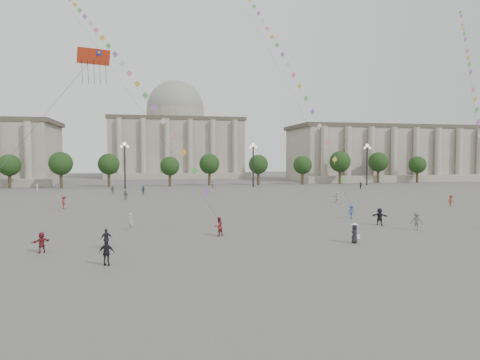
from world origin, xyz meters
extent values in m
plane|color=#504D4B|center=(0.00, 0.00, 0.00)|extent=(360.00, 360.00, 0.00)
cube|color=gray|center=(75.00, 95.00, 8.00)|extent=(80.00, 22.00, 16.00)
cube|color=#4C4538|center=(75.00, 95.00, 16.60)|extent=(81.60, 22.44, 1.20)
cube|color=gray|center=(75.00, 82.00, 1.00)|extent=(84.00, 4.00, 2.00)
cube|color=gray|center=(0.00, 130.00, 10.00)|extent=(46.00, 30.00, 20.00)
cube|color=#4C4538|center=(0.00, 130.00, 20.60)|extent=(46.92, 30.60, 1.20)
cube|color=gray|center=(0.00, 113.00, 1.00)|extent=(48.30, 4.00, 2.00)
cylinder|color=gray|center=(0.00, 130.00, 22.50)|extent=(21.00, 21.00, 5.00)
sphere|color=gray|center=(0.00, 130.00, 25.00)|extent=(21.00, 21.00, 21.00)
cylinder|color=#3A2D1D|center=(-42.00, 78.00, 1.76)|extent=(0.70, 0.70, 3.52)
sphere|color=black|center=(-42.00, 78.00, 5.44)|extent=(5.12, 5.12, 5.12)
cylinder|color=#3A2D1D|center=(-30.00, 78.00, 1.76)|extent=(0.70, 0.70, 3.52)
sphere|color=black|center=(-30.00, 78.00, 5.44)|extent=(5.12, 5.12, 5.12)
cylinder|color=#3A2D1D|center=(-18.00, 78.00, 1.76)|extent=(0.70, 0.70, 3.52)
sphere|color=black|center=(-18.00, 78.00, 5.44)|extent=(5.12, 5.12, 5.12)
cylinder|color=#3A2D1D|center=(-6.00, 78.00, 1.76)|extent=(0.70, 0.70, 3.52)
sphere|color=black|center=(-6.00, 78.00, 5.44)|extent=(5.12, 5.12, 5.12)
cylinder|color=#3A2D1D|center=(6.00, 78.00, 1.76)|extent=(0.70, 0.70, 3.52)
sphere|color=black|center=(6.00, 78.00, 5.44)|extent=(5.12, 5.12, 5.12)
cylinder|color=#3A2D1D|center=(18.00, 78.00, 1.76)|extent=(0.70, 0.70, 3.52)
sphere|color=black|center=(18.00, 78.00, 5.44)|extent=(5.12, 5.12, 5.12)
cylinder|color=#3A2D1D|center=(30.00, 78.00, 1.76)|extent=(0.70, 0.70, 3.52)
sphere|color=black|center=(30.00, 78.00, 5.44)|extent=(5.12, 5.12, 5.12)
cylinder|color=#3A2D1D|center=(42.00, 78.00, 1.76)|extent=(0.70, 0.70, 3.52)
sphere|color=black|center=(42.00, 78.00, 5.44)|extent=(5.12, 5.12, 5.12)
cylinder|color=#3A2D1D|center=(54.00, 78.00, 1.76)|extent=(0.70, 0.70, 3.52)
sphere|color=black|center=(54.00, 78.00, 5.44)|extent=(5.12, 5.12, 5.12)
cylinder|color=#3A2D1D|center=(66.00, 78.00, 1.76)|extent=(0.70, 0.70, 3.52)
sphere|color=black|center=(66.00, 78.00, 5.44)|extent=(5.12, 5.12, 5.12)
cylinder|color=#262628|center=(-15.00, 70.00, 5.00)|extent=(0.36, 0.36, 10.00)
sphere|color=#FFE5B2|center=(-15.00, 70.00, 10.20)|extent=(0.90, 0.90, 0.90)
sphere|color=#FFE5B2|center=(-15.70, 70.00, 9.60)|extent=(0.60, 0.60, 0.60)
sphere|color=#FFE5B2|center=(-14.30, 70.00, 9.60)|extent=(0.60, 0.60, 0.60)
cylinder|color=#262628|center=(15.00, 70.00, 5.00)|extent=(0.36, 0.36, 10.00)
sphere|color=#FFE5B2|center=(15.00, 70.00, 10.20)|extent=(0.90, 0.90, 0.90)
sphere|color=#FFE5B2|center=(14.30, 70.00, 9.60)|extent=(0.60, 0.60, 0.60)
sphere|color=#FFE5B2|center=(15.70, 70.00, 9.60)|extent=(0.60, 0.60, 0.60)
cylinder|color=#262628|center=(45.00, 70.00, 5.00)|extent=(0.36, 0.36, 10.00)
sphere|color=#FFE5B2|center=(45.00, 70.00, 10.20)|extent=(0.90, 0.90, 0.90)
sphere|color=#FFE5B2|center=(44.30, 70.00, 9.60)|extent=(0.60, 0.60, 0.60)
sphere|color=#FFE5B2|center=(45.70, 70.00, 9.60)|extent=(0.60, 0.60, 0.60)
imported|color=#355979|center=(-10.71, 53.55, 0.88)|extent=(1.10, 0.89, 1.75)
imported|color=black|center=(14.24, 10.37, 0.91)|extent=(1.65, 1.48, 1.82)
imported|color=#B7B6B2|center=(4.86, 67.51, 0.87)|extent=(1.47, 1.55, 1.75)
imported|color=slate|center=(16.18, 6.83, 0.90)|extent=(1.34, 1.12, 1.80)
imported|color=silver|center=(19.27, 31.77, 0.93)|extent=(1.77, 1.29, 1.85)
imported|color=brown|center=(33.67, 24.22, 0.84)|extent=(1.21, 0.87, 1.68)
imported|color=black|center=(37.45, 58.87, 0.76)|extent=(1.27, 1.35, 1.52)
imported|color=silver|center=(-31.55, 61.44, 0.89)|extent=(0.63, 0.76, 1.77)
imported|color=slate|center=(-13.48, 44.17, 0.83)|extent=(1.36, 1.48, 1.65)
imported|color=#BBBBB6|center=(-11.27, 12.70, 0.84)|extent=(0.72, 0.71, 1.68)
imported|color=#5C5C61|center=(-16.60, 56.04, 0.84)|extent=(1.04, 0.56, 1.69)
imported|color=maroon|center=(-21.13, 32.52, 0.91)|extent=(1.04, 1.34, 1.82)
imported|color=black|center=(-12.21, -1.30, 0.87)|extent=(1.07, 0.59, 1.74)
imported|color=maroon|center=(-17.37, 3.73, 0.77)|extent=(1.41, 1.25, 1.55)
imported|color=black|center=(-12.76, 4.26, 0.77)|extent=(0.98, 0.64, 1.55)
imported|color=maroon|center=(-3.30, 7.80, 0.86)|extent=(1.06, 1.01, 1.72)
imported|color=#38537F|center=(13.61, 15.54, 0.81)|extent=(1.15, 0.82, 1.61)
imported|color=black|center=(7.26, 2.23, 0.78)|extent=(0.90, 0.88, 1.56)
cone|color=white|center=(7.26, 2.23, 1.62)|extent=(0.52, 0.52, 0.14)
cylinder|color=white|center=(7.26, 2.23, 1.56)|extent=(0.60, 0.60, 0.02)
cube|color=white|center=(7.51, 2.08, 0.55)|extent=(0.22, 0.10, 0.35)
cube|color=red|center=(-13.12, 1.37, 14.17)|extent=(2.26, 1.14, 1.02)
cube|color=#198A36|center=(-13.47, 1.33, 14.42)|extent=(0.39, 0.29, 0.34)
cube|color=#202FB0|center=(-12.77, 1.33, 14.42)|extent=(0.39, 0.29, 0.34)
sphere|color=gold|center=(-13.47, 1.29, 14.42)|extent=(0.20, 0.20, 0.20)
sphere|color=gold|center=(-12.77, 1.29, 14.42)|extent=(0.20, 0.20, 0.20)
cylinder|color=#3F3F3F|center=(-17.26, -1.55, 7.89)|extent=(0.02, 0.02, 16.14)
cylinder|color=#3F3F3F|center=(-15.82, 30.05, 21.39)|extent=(0.02, 0.02, 64.73)
cube|color=#A05DBB|center=(-4.23, 9.45, 3.92)|extent=(0.76, 0.25, 0.76)
cube|color=#58B654|center=(-5.15, 11.10, 5.85)|extent=(0.76, 0.25, 0.76)
cube|color=gold|center=(-6.08, 12.74, 7.64)|extent=(0.76, 0.25, 0.76)
cube|color=pink|center=(-7.01, 14.39, 9.35)|extent=(0.76, 0.25, 0.76)
cube|color=silver|center=(-7.94, 16.04, 10.99)|extent=(0.76, 0.25, 0.76)
cube|color=#A05DBB|center=(-8.86, 17.69, 12.58)|extent=(0.76, 0.25, 0.76)
cube|color=#58B654|center=(-9.79, 19.34, 14.13)|extent=(0.76, 0.25, 0.76)
cube|color=gold|center=(-10.72, 20.99, 15.64)|extent=(0.76, 0.25, 0.76)
cube|color=pink|center=(-11.65, 22.64, 17.13)|extent=(0.76, 0.25, 0.76)
cube|color=silver|center=(-12.57, 24.28, 18.60)|extent=(0.76, 0.25, 0.76)
cube|color=#A05DBB|center=(-13.50, 25.93, 20.04)|extent=(0.76, 0.25, 0.76)
cube|color=#58B654|center=(-14.43, 27.58, 21.46)|extent=(0.76, 0.25, 0.76)
cube|color=gold|center=(-15.35, 29.23, 22.87)|extent=(0.76, 0.25, 0.76)
cube|color=pink|center=(-16.28, 30.88, 24.26)|extent=(0.76, 0.25, 0.76)
cube|color=silver|center=(-17.21, 32.53, 25.63)|extent=(0.76, 0.25, 0.76)
cube|color=#A05DBB|center=(-18.14, 34.17, 26.99)|extent=(0.76, 0.25, 0.76)
cube|color=#58B654|center=(-19.06, 35.82, 28.34)|extent=(0.76, 0.25, 0.76)
cube|color=gold|center=(-19.99, 37.47, 29.68)|extent=(0.76, 0.25, 0.76)
cylinder|color=#3F3F3F|center=(8.78, 40.83, 28.47)|extent=(0.02, 0.02, 74.58)
cube|color=#58B654|center=(13.28, 17.22, 4.49)|extent=(0.76, 0.25, 0.76)
cube|color=gold|center=(12.96, 18.91, 6.90)|extent=(0.76, 0.25, 0.76)
cube|color=pink|center=(12.64, 20.60, 9.12)|extent=(0.76, 0.25, 0.76)
cube|color=silver|center=(12.32, 22.28, 11.23)|extent=(0.76, 0.25, 0.76)
cube|color=#A05DBB|center=(12.00, 23.97, 13.26)|extent=(0.76, 0.25, 0.76)
cube|color=#58B654|center=(11.68, 25.65, 15.23)|extent=(0.76, 0.25, 0.76)
cube|color=gold|center=(11.35, 27.34, 17.16)|extent=(0.76, 0.25, 0.76)
cube|color=pink|center=(11.03, 29.03, 19.04)|extent=(0.76, 0.25, 0.76)
cube|color=silver|center=(10.71, 30.71, 20.88)|extent=(0.76, 0.25, 0.76)
cube|color=#A05DBB|center=(10.39, 32.40, 22.70)|extent=(0.76, 0.25, 0.76)
cube|color=#58B654|center=(10.07, 34.09, 24.49)|extent=(0.76, 0.25, 0.76)
cube|color=gold|center=(9.75, 35.77, 26.25)|extent=(0.76, 0.25, 0.76)
cube|color=pink|center=(9.42, 37.46, 28.00)|extent=(0.76, 0.25, 0.76)
cube|color=silver|center=(9.10, 39.15, 29.72)|extent=(0.76, 0.25, 0.76)
cube|color=#A05DBB|center=(8.78, 40.83, 31.42)|extent=(0.76, 0.25, 0.76)
cube|color=#58B654|center=(8.46, 42.52, 33.11)|extent=(0.76, 0.25, 0.76)
cube|color=gold|center=(8.14, 44.21, 34.78)|extent=(0.76, 0.25, 0.76)
cylinder|color=#3F3F3F|center=(36.56, 24.53, 18.35)|extent=(0.02, 0.02, 56.44)
cube|color=silver|center=(28.52, 13.05, 9.73)|extent=(0.76, 0.25, 0.76)
cube|color=#A05DBB|center=(29.76, 14.81, 11.45)|extent=(0.76, 0.25, 0.76)
cube|color=#58B654|center=(31.00, 16.58, 13.12)|extent=(0.76, 0.25, 0.76)
cube|color=gold|center=(32.23, 18.35, 14.74)|extent=(0.76, 0.25, 0.76)
cube|color=pink|center=(33.47, 20.11, 16.34)|extent=(0.76, 0.25, 0.76)
cube|color=silver|center=(34.71, 21.88, 17.90)|extent=(0.76, 0.25, 0.76)
cube|color=#A05DBB|center=(35.94, 23.64, 19.44)|extent=(0.76, 0.25, 0.76)
cube|color=#58B654|center=(37.18, 25.41, 20.95)|extent=(0.76, 0.25, 0.76)
cube|color=gold|center=(38.42, 27.17, 22.44)|extent=(0.76, 0.25, 0.76)
cube|color=pink|center=(39.65, 28.94, 23.92)|extent=(0.76, 0.25, 0.76)
cube|color=silver|center=(40.89, 30.71, 25.37)|extent=(0.76, 0.25, 0.76)
cube|color=#A05DBB|center=(42.12, 32.47, 26.82)|extent=(0.76, 0.25, 0.76)
cube|color=#58B654|center=(43.36, 34.24, 28.24)|extent=(0.76, 0.25, 0.76)
cube|color=gold|center=(44.60, 36.00, 29.66)|extent=(0.76, 0.25, 0.76)
cube|color=pink|center=(45.83, 37.77, 31.06)|extent=(0.76, 0.25, 0.76)
cube|color=silver|center=(47.07, 39.54, 32.45)|extent=(0.76, 0.25, 0.76)
cube|color=#A05DBB|center=(48.31, 41.30, 33.83)|extent=(0.76, 0.25, 0.76)
cube|color=#58B654|center=(49.54, 43.07, 35.20)|extent=(0.76, 0.25, 0.76)
camera|label=1|loc=(-9.34, -30.31, 7.11)|focal=32.00mm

